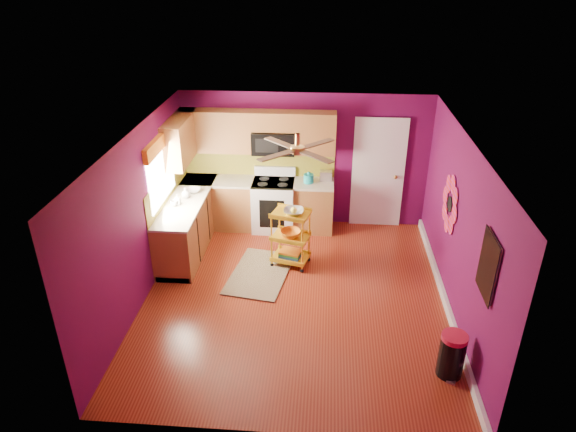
{
  "coord_description": "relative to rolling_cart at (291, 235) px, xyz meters",
  "views": [
    {
      "loc": [
        0.39,
        -6.36,
        4.63
      ],
      "look_at": [
        -0.14,
        0.4,
        1.16
      ],
      "focal_mm": 32.0,
      "sensor_mm": 36.0,
      "label": 1
    }
  ],
  "objects": [
    {
      "name": "soap_bottle_b",
      "position": [
        -1.83,
        0.47,
        0.49
      ],
      "size": [
        0.14,
        0.14,
        0.18
      ],
      "primitive_type": "imported",
      "color": "white",
      "rests_on": "lower_cabinets"
    },
    {
      "name": "ceiling_fan",
      "position": [
        0.13,
        -0.71,
        1.74
      ],
      "size": [
        1.01,
        1.01,
        0.26
      ],
      "color": "#BF8C3F",
      "rests_on": "ground"
    },
    {
      "name": "electric_range",
      "position": [
        -0.42,
        1.26,
        -0.06
      ],
      "size": [
        0.76,
        0.66,
        1.13
      ],
      "color": "white",
      "rests_on": "ground"
    },
    {
      "name": "lower_cabinets",
      "position": [
        -1.21,
        0.9,
        -0.11
      ],
      "size": [
        2.81,
        2.31,
        0.94
      ],
      "color": "brown",
      "rests_on": "ground"
    },
    {
      "name": "counter_dish",
      "position": [
        -1.75,
        0.71,
        0.42
      ],
      "size": [
        0.24,
        0.24,
        0.06
      ],
      "primitive_type": "imported",
      "color": "white",
      "rests_on": "lower_cabinets"
    },
    {
      "name": "rolling_cart",
      "position": [
        0.0,
        0.0,
        0.0
      ],
      "size": [
        0.68,
        0.57,
        1.06
      ],
      "color": "gold",
      "rests_on": "ground"
    },
    {
      "name": "left_window",
      "position": [
        -2.08,
        0.14,
        1.19
      ],
      "size": [
        0.08,
        1.35,
        1.08
      ],
      "color": "white",
      "rests_on": "ground"
    },
    {
      "name": "teal_kettle",
      "position": [
        0.23,
        1.28,
        0.48
      ],
      "size": [
        0.18,
        0.18,
        0.21
      ],
      "color": "#169EA9",
      "rests_on": "lower_cabinets"
    },
    {
      "name": "upper_cabinetry",
      "position": [
        -1.11,
        1.26,
        1.25
      ],
      "size": [
        2.8,
        2.3,
        1.26
      ],
      "color": "brown",
      "rests_on": "ground"
    },
    {
      "name": "counter_cup",
      "position": [
        -1.94,
        0.14,
        0.44
      ],
      "size": [
        0.12,
        0.12,
        0.09
      ],
      "primitive_type": "imported",
      "color": "white",
      "rests_on": "lower_cabinets"
    },
    {
      "name": "right_wall_art",
      "position": [
        2.36,
        -1.25,
        0.9
      ],
      "size": [
        0.04,
        2.74,
        1.04
      ],
      "color": "black",
      "rests_on": "ground"
    },
    {
      "name": "ground",
      "position": [
        0.13,
        -0.91,
        -0.55
      ],
      "size": [
        5.0,
        5.0,
        0.0
      ],
      "primitive_type": "plane",
      "color": "maroon",
      "rests_on": "ground"
    },
    {
      "name": "soap_bottle_a",
      "position": [
        -1.89,
        0.2,
        0.48
      ],
      "size": [
        0.08,
        0.08,
        0.18
      ],
      "primitive_type": "imported",
      "color": "#EA3F72",
      "rests_on": "lower_cabinets"
    },
    {
      "name": "shag_rug",
      "position": [
        -0.48,
        -0.34,
        -0.53
      ],
      "size": [
        1.08,
        1.53,
        0.02
      ],
      "primitive_type": "cube",
      "rotation": [
        0.0,
        0.0,
        -0.16
      ],
      "color": "black",
      "rests_on": "ground"
    },
    {
      "name": "panel_door",
      "position": [
        1.49,
        1.55,
        0.48
      ],
      "size": [
        0.95,
        0.11,
        2.15
      ],
      "color": "white",
      "rests_on": "ground"
    },
    {
      "name": "trash_can",
      "position": [
        2.13,
        -2.37,
        -0.25
      ],
      "size": [
        0.4,
        0.4,
        0.6
      ],
      "color": "black",
      "rests_on": "ground"
    },
    {
      "name": "toaster",
      "position": [
        0.53,
        1.41,
        0.48
      ],
      "size": [
        0.22,
        0.15,
        0.18
      ],
      "primitive_type": "cube",
      "color": "beige",
      "rests_on": "lower_cabinets"
    },
    {
      "name": "room_envelope",
      "position": [
        0.16,
        -0.91,
        1.09
      ],
      "size": [
        4.54,
        5.04,
        2.52
      ],
      "color": "#590A40",
      "rests_on": "ground"
    }
  ]
}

